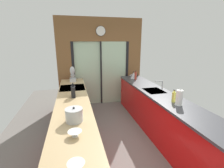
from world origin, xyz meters
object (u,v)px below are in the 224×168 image
Objects in this scene: soap_bottle_far at (136,76)px; mixing_bowl_mid at (75,133)px; stand_mixer at (73,75)px; kettle at (134,75)px; soap_bottle_near at (174,97)px; paper_towel_roll at (179,98)px; stock_pot at (74,115)px; knife_block at (73,92)px; mixing_bowl_near at (76,167)px; oven_range at (74,105)px; mixing_bowl_far at (74,109)px.

mixing_bowl_mid is at bearing -125.07° from soap_bottle_far.
kettle is at bearing -2.26° from stand_mixer.
mixing_bowl_mid is 0.69× the size of soap_bottle_near.
kettle is 0.90× the size of paper_towel_roll.
paper_towel_roll reaches higher than stock_pot.
mixing_bowl_mid is 0.56× the size of knife_block.
paper_towel_roll is at bearing -90.00° from soap_bottle_near.
paper_towel_roll reaches higher than knife_block.
knife_block reaches higher than stock_pot.
knife_block is at bearing 90.00° from mixing_bowl_near.
paper_towel_roll is (1.80, -1.58, 0.60)m from oven_range.
knife_block is 0.97× the size of paper_towel_roll.
mixing_bowl_far is (0.00, 0.69, 0.01)m from mixing_bowl_mid.
stock_pot is at bearing -169.96° from soap_bottle_near.
kettle is 1.14× the size of soap_bottle_near.
soap_bottle_far is at bearing 32.29° from knife_block.
paper_towel_roll is at bearing -90.00° from soap_bottle_far.
stand_mixer is at bearing 90.00° from knife_block.
kettle is at bearing 61.23° from mixing_bowl_near.
mixing_bowl_far is 0.72m from knife_block.
oven_range is 1.97m from kettle.
mixing_bowl_mid is 0.65× the size of soap_bottle_far.
mixing_bowl_near is at bearing -89.60° from oven_range.
kettle is at bearing 56.65° from mixing_bowl_mid.
mixing_bowl_far is (0.02, -1.43, 0.51)m from oven_range.
oven_range is 2.37m from soap_bottle_near.
mixing_bowl_near is at bearing -90.00° from mixing_bowl_far.
mixing_bowl_mid is at bearing -90.00° from mixing_bowl_far.
kettle is 1.06× the size of soap_bottle_far.
mixing_bowl_near is 1.23m from mixing_bowl_far.
soap_bottle_near is 0.16m from paper_towel_roll.
mixing_bowl_near is 0.53× the size of knife_block.
mixing_bowl_near is 1.95m from knife_block.
mixing_bowl_near reaches higher than mixing_bowl_far.
mixing_bowl_mid is at bearing -90.00° from knife_block.
oven_range is 0.91m from stand_mixer.
oven_range is 5.94× the size of mixing_bowl_near.
oven_range is at bearing -91.60° from stand_mixer.
mixing_bowl_far is at bearing -131.44° from kettle.
oven_range is at bearing 90.50° from mixing_bowl_mid.
mixing_bowl_mid is 0.69m from mixing_bowl_far.
mixing_bowl_far is 0.69× the size of stock_pot.
stock_pot is 2.80m from soap_bottle_far.
mixing_bowl_mid is (-0.00, 0.54, -0.01)m from mixing_bowl_near.
stock_pot reaches higher than mixing_bowl_mid.
mixing_bowl_far is at bearing 90.00° from mixing_bowl_near.
soap_bottle_far is at bearing 59.92° from mixing_bowl_near.
mixing_bowl_far is at bearing -133.95° from soap_bottle_far.
kettle is (1.78, 2.33, -0.00)m from stock_pot.
soap_bottle_near is at bearing 34.60° from mixing_bowl_near.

